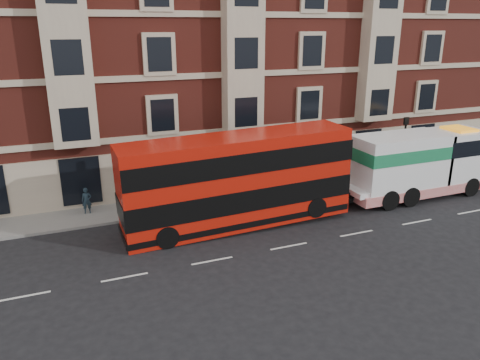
# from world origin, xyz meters

# --- Properties ---
(ground) EXTENTS (120.00, 120.00, 0.00)m
(ground) POSITION_xyz_m (0.00, 0.00, 0.00)
(ground) COLOR black
(ground) RESTS_ON ground
(sidewalk) EXTENTS (90.00, 3.00, 0.15)m
(sidewalk) POSITION_xyz_m (0.00, 7.50, 0.07)
(sidewalk) COLOR slate
(sidewalk) RESTS_ON ground
(victorian_terrace) EXTENTS (45.00, 12.00, 20.40)m
(victorian_terrace) POSITION_xyz_m (0.50, 15.00, 10.07)
(victorian_terrace) COLOR maroon
(victorian_terrace) RESTS_ON ground
(lamp_post_west) EXTENTS (0.35, 0.15, 4.35)m
(lamp_post_west) POSITION_xyz_m (-6.00, 6.20, 2.68)
(lamp_post_west) COLOR black
(lamp_post_west) RESTS_ON sidewalk
(lamp_post_east) EXTENTS (0.35, 0.15, 4.35)m
(lamp_post_east) POSITION_xyz_m (12.00, 6.20, 2.68)
(lamp_post_east) COLOR black
(lamp_post_east) RESTS_ON sidewalk
(double_decker_bus) EXTENTS (12.33, 2.83, 4.99)m
(double_decker_bus) POSITION_xyz_m (-1.42, 3.35, 2.64)
(double_decker_bus) COLOR red
(double_decker_bus) RESTS_ON ground
(tow_truck) EXTENTS (9.87, 2.92, 4.11)m
(tow_truck) POSITION_xyz_m (10.64, 3.35, 2.18)
(tow_truck) COLOR white
(tow_truck) RESTS_ON ground
(pedestrian) EXTENTS (0.57, 0.40, 1.49)m
(pedestrian) POSITION_xyz_m (-8.85, 7.85, 0.90)
(pedestrian) COLOR #1C2C38
(pedestrian) RESTS_ON sidewalk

